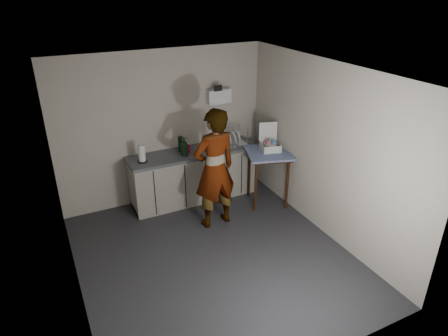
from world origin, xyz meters
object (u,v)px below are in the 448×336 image
side_table (269,159)px  standing_man (215,169)px  paper_towel (142,154)px  soda_can (188,148)px  bakery_box (270,144)px  kitchen_counter (194,177)px  dark_bottle (180,144)px  soap_bottle (184,147)px  dish_rack (233,141)px

side_table → standing_man: standing_man is taller
paper_towel → soda_can: bearing=3.1°
side_table → bakery_box: 0.24m
kitchen_counter → bakery_box: (1.17, -0.60, 0.62)m
kitchen_counter → dark_bottle: (-0.19, 0.08, 0.62)m
dark_bottle → side_table: bearing=-30.6°
dark_bottle → bakery_box: (1.35, -0.68, 0.00)m
side_table → paper_towel: 2.10m
soda_can → bakery_box: (1.24, -0.60, 0.07)m
dark_bottle → bakery_box: 1.52m
soap_bottle → dish_rack: soap_bottle is taller
standing_man → soda_can: (-0.07, 0.91, 0.01)m
soap_bottle → bakery_box: (1.36, -0.49, -0.02)m
kitchen_counter → soda_can: 0.55m
kitchen_counter → side_table: side_table is taller
soap_bottle → bakery_box: bearing=-19.9°
standing_man → soda_can: size_ratio=14.93×
dish_rack → standing_man: bearing=-131.4°
standing_man → bakery_box: (1.18, 0.30, 0.09)m
soda_can → dark_bottle: (-0.11, 0.08, 0.07)m
dark_bottle → soda_can: bearing=-35.6°
dark_bottle → dish_rack: (0.94, -0.12, -0.06)m
paper_towel → bakery_box: 2.13m
side_table → dish_rack: bearing=135.8°
soda_can → dish_rack: bearing=-2.6°
standing_man → bakery_box: 1.22m
kitchen_counter → dark_bottle: dark_bottle is taller
dark_bottle → paper_towel: size_ratio=0.94×
kitchen_counter → side_table: 1.35m
soda_can → bakery_box: bearing=-25.9°
bakery_box → standing_man: bearing=-150.5°
soap_bottle → kitchen_counter: bearing=29.3°
soap_bottle → standing_man: bearing=-77.1°
dish_rack → paper_towel: bearing=-179.8°
standing_man → side_table: bearing=-173.9°
soap_bottle → paper_towel: soap_bottle is taller
dark_bottle → paper_towel: paper_towel is taller
kitchen_counter → paper_towel: paper_towel is taller
soda_can → kitchen_counter: bearing=-4.5°
soda_can → paper_towel: bearing=-176.9°
side_table → standing_man: bearing=-150.9°
standing_man → soda_can: bearing=-90.9°
dark_bottle → standing_man: bearing=-79.8°
soda_can → dish_rack: 0.83m
soda_can → dark_bottle: bearing=144.4°
paper_towel → standing_man: bearing=-44.4°
kitchen_counter → dish_rack: dish_rack is taller
soap_bottle → side_table: bearing=-23.9°
kitchen_counter → soap_bottle: soap_bottle is taller
standing_man → dish_rack: bearing=-136.6°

